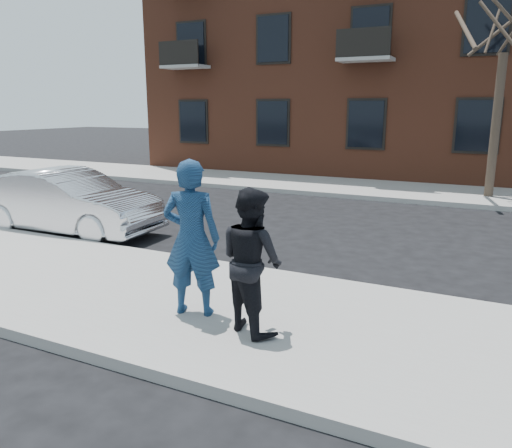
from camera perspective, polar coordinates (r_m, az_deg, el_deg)
The scene contains 10 objects.
ground at distance 7.99m, azimuth -12.59°, elevation -7.83°, with size 100.00×100.00×0.00m, color black.
near_sidewalk at distance 7.78m, azimuth -13.77°, elevation -7.87°, with size 50.00×3.50×0.15m, color gray.
near_curb at distance 9.15m, azimuth -6.55°, elevation -4.36°, with size 50.00×0.10×0.15m, color #999691.
far_sidewalk at distance 17.88m, azimuth 10.46°, elevation 4.17°, with size 50.00×3.50×0.15m, color gray.
far_curb at distance 16.17m, azimuth 8.70°, elevation 3.29°, with size 50.00×0.10×0.15m, color #999691.
apartment_building at distance 24.15m, azimuth 20.71°, elevation 20.36°, with size 24.30×10.30×12.30m.
street_tree at distance 16.98m, azimuth 26.88°, elevation 21.04°, with size 3.60×3.60×6.80m.
silver_sedan at distance 12.11m, azimuth -20.67°, elevation 2.39°, with size 1.54×4.41×1.45m, color silver.
man_hoodie at distance 6.49m, azimuth -7.37°, elevation -1.62°, with size 0.85×0.68×2.05m.
man_peacoat at distance 5.99m, azimuth -0.50°, elevation -4.17°, with size 1.07×0.99×1.77m.
Camera 1 is at (4.75, -5.76, 2.83)m, focal length 35.00 mm.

